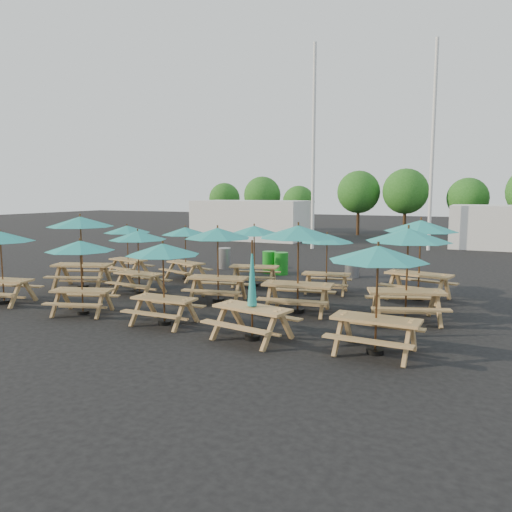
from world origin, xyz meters
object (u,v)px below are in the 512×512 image
at_px(picnic_unit_1, 80,226).
at_px(waste_bin_0, 225,258).
at_px(waste_bin_2, 281,263).
at_px(picnic_unit_9, 252,299).
at_px(picnic_unit_5, 185,234).
at_px(picnic_unit_8, 254,234).
at_px(picnic_unit_14, 421,230).
at_px(picnic_unit_10, 298,237).
at_px(waste_bin_3, 352,266).
at_px(picnic_unit_3, 80,250).
at_px(picnic_unit_7, 218,237).
at_px(waste_bin_1, 269,262).
at_px(picnic_unit_2, 127,232).
at_px(picnic_unit_4, 138,239).
at_px(picnic_unit_11, 327,242).
at_px(picnic_unit_13, 408,240).
at_px(picnic_unit_0, 0,241).
at_px(picnic_unit_12, 378,260).
at_px(picnic_unit_6, 163,254).

height_order(picnic_unit_1, waste_bin_0, picnic_unit_1).
bearing_deg(waste_bin_2, picnic_unit_9, -72.26).
distance_m(picnic_unit_5, picnic_unit_8, 3.00).
relative_size(picnic_unit_14, waste_bin_2, 2.97).
distance_m(picnic_unit_10, waste_bin_3, 6.71).
height_order(picnic_unit_10, waste_bin_3, picnic_unit_10).
relative_size(picnic_unit_3, picnic_unit_7, 0.97).
bearing_deg(waste_bin_1, picnic_unit_10, -60.22).
relative_size(picnic_unit_2, picnic_unit_9, 0.92).
height_order(picnic_unit_9, waste_bin_1, picnic_unit_9).
height_order(picnic_unit_2, picnic_unit_3, picnic_unit_3).
xyz_separation_m(picnic_unit_3, picnic_unit_4, (-0.34, 2.95, 0.04)).
bearing_deg(picnic_unit_11, picnic_unit_7, -142.47).
distance_m(picnic_unit_13, waste_bin_3, 7.09).
xyz_separation_m(picnic_unit_0, picnic_unit_12, (11.33, -0.08, 0.07)).
distance_m(picnic_unit_4, picnic_unit_14, 9.13).
bearing_deg(picnic_unit_13, picnic_unit_12, -112.12).
relative_size(picnic_unit_6, picnic_unit_13, 0.76).
relative_size(picnic_unit_2, waste_bin_0, 2.33).
xyz_separation_m(picnic_unit_10, picnic_unit_14, (2.90, 3.20, 0.04)).
height_order(picnic_unit_3, picnic_unit_4, picnic_unit_4).
distance_m(picnic_unit_1, picnic_unit_4, 2.50).
xyz_separation_m(picnic_unit_4, waste_bin_0, (-0.07, 6.17, -1.39)).
relative_size(picnic_unit_4, waste_bin_3, 2.32).
bearing_deg(picnic_unit_12, picnic_unit_4, 163.29).
xyz_separation_m(picnic_unit_1, picnic_unit_9, (8.16, -3.16, -1.27)).
height_order(picnic_unit_5, picnic_unit_12, picnic_unit_12).
distance_m(picnic_unit_0, picnic_unit_14, 12.90).
height_order(picnic_unit_0, picnic_unit_2, picnic_unit_0).
distance_m(picnic_unit_1, picnic_unit_3, 4.09).
height_order(picnic_unit_13, waste_bin_1, picnic_unit_13).
xyz_separation_m(picnic_unit_2, picnic_unit_10, (8.40, -2.98, 0.37)).
height_order(picnic_unit_9, waste_bin_2, picnic_unit_9).
bearing_deg(picnic_unit_4, picnic_unit_5, 94.92).
bearing_deg(picnic_unit_13, picnic_unit_4, 161.39).
height_order(picnic_unit_4, picnic_unit_8, picnic_unit_8).
xyz_separation_m(picnic_unit_2, picnic_unit_14, (11.30, 0.22, 0.41)).
distance_m(picnic_unit_0, picnic_unit_9, 8.59).
xyz_separation_m(picnic_unit_13, waste_bin_3, (-2.97, 6.21, -1.69)).
bearing_deg(waste_bin_2, waste_bin_0, 170.40).
height_order(picnic_unit_3, picnic_unit_9, picnic_unit_9).
height_order(picnic_unit_13, picnic_unit_14, picnic_unit_14).
bearing_deg(picnic_unit_7, waste_bin_2, 81.11).
xyz_separation_m(picnic_unit_1, picnic_unit_11, (8.15, 2.76, -0.47)).
height_order(picnic_unit_12, waste_bin_2, picnic_unit_12).
distance_m(picnic_unit_8, picnic_unit_12, 8.10).
bearing_deg(picnic_unit_9, waste_bin_0, 132.43).
bearing_deg(picnic_unit_4, picnic_unit_2, 138.02).
xyz_separation_m(picnic_unit_8, picnic_unit_9, (2.76, -6.05, -0.96)).
relative_size(picnic_unit_4, picnic_unit_14, 0.78).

